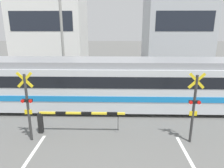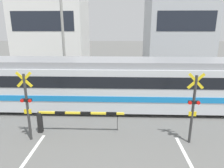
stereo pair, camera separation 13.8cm
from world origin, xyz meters
TOP-DOWN VIEW (x-y plane):
  - rail_track_near at (0.00, 9.52)m, footprint 50.00×0.10m
  - rail_track_far at (0.00, 10.95)m, footprint 50.00×0.10m
  - commuter_train at (-0.29, 10.24)m, footprint 19.90×2.96m
  - crossing_barrier_near at (-2.19, 7.05)m, footprint 4.10×0.20m
  - crossing_barrier_far at (2.19, 12.93)m, footprint 4.10×0.20m
  - crossing_signal_left at (-3.52, 6.40)m, footprint 0.68×0.15m
  - crossing_signal_right at (3.52, 6.40)m, footprint 0.68×0.15m
  - pedestrian at (-0.51, 14.95)m, footprint 0.38×0.22m
  - building_left_of_street at (-7.63, 23.23)m, footprint 7.92×6.41m
  - building_right_of_street at (7.24, 23.23)m, footprint 7.14×6.41m
  - utility_pole_streetside at (-4.27, 15.43)m, footprint 0.22×0.22m

SIDE VIEW (x-z plane):
  - rail_track_near at x=0.00m, z-range 0.00..0.08m
  - rail_track_far at x=0.00m, z-range 0.00..0.08m
  - crossing_barrier_near at x=-2.19m, z-range 0.25..1.33m
  - crossing_barrier_far at x=2.19m, z-range 0.25..1.33m
  - pedestrian at x=-0.51m, z-range 0.12..1.79m
  - commuter_train at x=-0.29m, z-range 0.11..3.18m
  - crossing_signal_left at x=-3.52m, z-range 0.16..3.28m
  - crossing_signal_right at x=3.52m, z-range 0.16..3.28m
  - utility_pole_streetside at x=-4.27m, z-range 0.00..8.28m
  - building_right_of_street at x=7.24m, z-range 0.00..10.10m
  - building_left_of_street at x=-7.63m, z-range 0.00..10.11m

